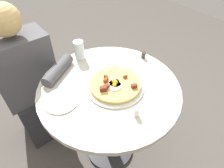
{
  "coord_description": "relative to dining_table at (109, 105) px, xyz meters",
  "views": [
    {
      "loc": [
        -0.5,
        -0.64,
        1.52
      ],
      "look_at": [
        0.01,
        -0.01,
        0.75
      ],
      "focal_mm": 31.3,
      "sensor_mm": 36.0,
      "label": 1
    }
  ],
  "objects": [
    {
      "name": "bread_plate",
      "position": [
        -0.27,
        0.07,
        0.18
      ],
      "size": [
        0.18,
        0.18,
        0.01
      ],
      "primitive_type": "cylinder",
      "color": "silver",
      "rests_on": "dining_table"
    },
    {
      "name": "breakfast_pizza",
      "position": [
        0.02,
        -0.03,
        0.2
      ],
      "size": [
        0.29,
        0.29,
        0.05
      ],
      "color": "tan",
      "rests_on": "pizza_plate"
    },
    {
      "name": "knife",
      "position": [
        0.21,
        0.19,
        0.18
      ],
      "size": [
        0.17,
        0.08,
        0.0
      ],
      "primitive_type": "cube",
      "rotation": [
        0.0,
        0.0,
        0.37
      ],
      "color": "silver",
      "rests_on": "napkin"
    },
    {
      "name": "salt_shaker",
      "position": [
        -0.03,
        -0.25,
        0.2
      ],
      "size": [
        0.03,
        0.03,
        0.05
      ],
      "primitive_type": "cylinder",
      "color": "white",
      "rests_on": "dining_table"
    },
    {
      "name": "pepper_shaker",
      "position": [
        0.35,
        0.07,
        0.2
      ],
      "size": [
        0.03,
        0.03,
        0.05
      ],
      "primitive_type": "cylinder",
      "color": "#3F3833",
      "rests_on": "dining_table"
    },
    {
      "name": "ground_plane",
      "position": [
        0.0,
        0.0,
        -0.56
      ],
      "size": [
        6.0,
        6.0,
        0.0
      ],
      "primitive_type": "plane",
      "color": "#4C4742"
    },
    {
      "name": "dining_table",
      "position": [
        0.0,
        0.0,
        0.0
      ],
      "size": [
        0.83,
        0.83,
        0.73
      ],
      "color": "beige",
      "rests_on": "ground_plane"
    },
    {
      "name": "fork",
      "position": [
        0.22,
        0.16,
        0.18
      ],
      "size": [
        0.17,
        0.08,
        0.0
      ],
      "primitive_type": "cube",
      "rotation": [
        0.0,
        0.0,
        0.37
      ],
      "color": "silver",
      "rests_on": "napkin"
    },
    {
      "name": "water_glass",
      "position": [
        0.02,
        0.34,
        0.24
      ],
      "size": [
        0.07,
        0.07,
        0.13
      ],
      "primitive_type": "cylinder",
      "color": "silver",
      "rests_on": "dining_table"
    },
    {
      "name": "napkin",
      "position": [
        0.22,
        0.18,
        0.18
      ],
      "size": [
        0.21,
        0.19,
        0.0
      ],
      "primitive_type": "cube",
      "rotation": [
        0.0,
        0.0,
        0.37
      ],
      "color": "white",
      "rests_on": "dining_table"
    },
    {
      "name": "person_seated",
      "position": [
        -0.32,
        0.52,
        -0.05
      ],
      "size": [
        0.47,
        0.48,
        1.14
      ],
      "color": "#2D2D33",
      "rests_on": "ground_plane"
    },
    {
      "name": "pizza_plate",
      "position": [
        0.02,
        -0.03,
        0.18
      ],
      "size": [
        0.33,
        0.33,
        0.01
      ],
      "primitive_type": "cylinder",
      "color": "silver",
      "rests_on": "dining_table"
    }
  ]
}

